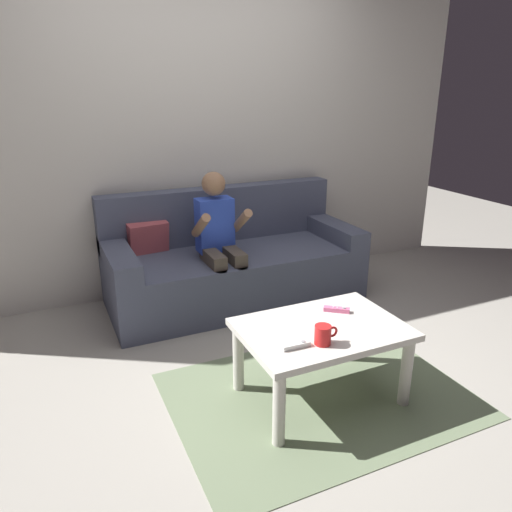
% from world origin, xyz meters
% --- Properties ---
extents(ground_plane, '(9.62, 9.62, 0.00)m').
position_xyz_m(ground_plane, '(0.00, 0.00, 0.00)').
color(ground_plane, '#9E998E').
extents(wall_back, '(4.81, 0.05, 2.50)m').
position_xyz_m(wall_back, '(0.00, 1.57, 1.25)').
color(wall_back, beige).
rests_on(wall_back, ground).
extents(couch, '(1.89, 0.80, 0.83)m').
position_xyz_m(couch, '(0.15, 1.18, 0.29)').
color(couch, '#474C60').
rests_on(couch, ground).
extents(person_seated_on_couch, '(0.36, 0.44, 1.02)m').
position_xyz_m(person_seated_on_couch, '(-0.01, 0.99, 0.57)').
color(person_seated_on_couch, '#4C4238').
rests_on(person_seated_on_couch, ground).
extents(coffee_table, '(0.83, 0.58, 0.42)m').
position_xyz_m(coffee_table, '(0.09, -0.22, 0.35)').
color(coffee_table, beige).
rests_on(coffee_table, ground).
extents(area_rug, '(1.55, 1.14, 0.01)m').
position_xyz_m(area_rug, '(0.09, -0.22, 0.00)').
color(area_rug, '#6B7A5B').
rests_on(area_rug, ground).
extents(game_remote_white_near_edge, '(0.14, 0.04, 0.03)m').
position_xyz_m(game_remote_white_near_edge, '(-0.13, -0.35, 0.43)').
color(game_remote_white_near_edge, white).
rests_on(game_remote_white_near_edge, coffee_table).
extents(game_remote_pink_center, '(0.13, 0.11, 0.03)m').
position_xyz_m(game_remote_pink_center, '(0.26, -0.10, 0.43)').
color(game_remote_pink_center, pink).
rests_on(game_remote_pink_center, coffee_table).
extents(coffee_mug, '(0.12, 0.08, 0.09)m').
position_xyz_m(coffee_mug, '(0.01, -0.37, 0.47)').
color(coffee_mug, red).
rests_on(coffee_mug, coffee_table).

